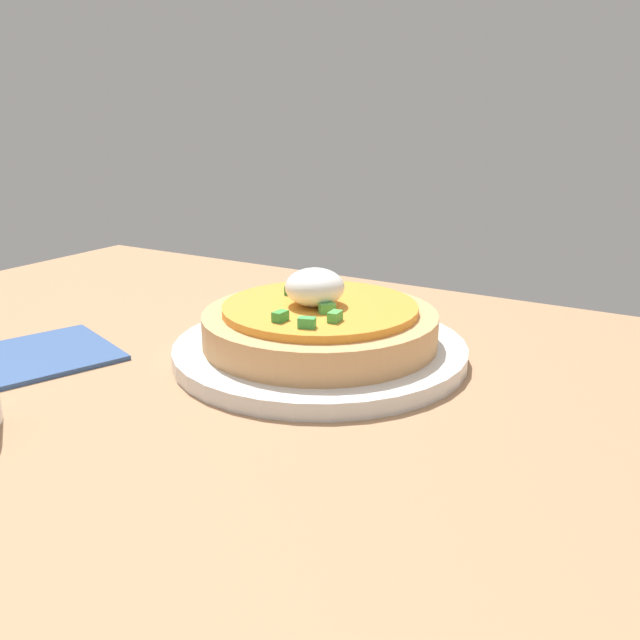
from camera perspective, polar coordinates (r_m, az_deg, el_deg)
name	(u,v)px	position (r cm, az deg, el deg)	size (l,w,h in cm)	color
dining_table	(213,393)	(52.78, -9.29, -6.30)	(96.70, 71.12, 2.06)	#A97C56
plate	(320,350)	(56.25, 0.00, -2.62)	(24.93, 24.93, 1.39)	silver
pizza	(320,322)	(55.42, -0.03, -0.19)	(19.85, 19.85, 6.52)	tan
napkin	(42,355)	(61.43, -23.00, -2.80)	(11.18, 11.18, 0.40)	#365388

